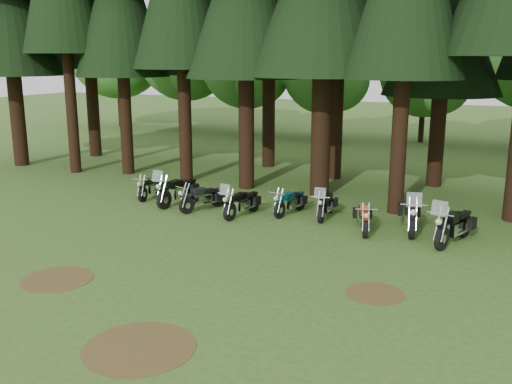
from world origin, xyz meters
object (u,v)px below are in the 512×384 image
(motorcycle_2, at_px, (203,199))
(motorcycle_7, at_px, (410,216))
(motorcycle_4, at_px, (290,203))
(motorcycle_1, at_px, (178,191))
(motorcycle_3, at_px, (242,204))
(motorcycle_0, at_px, (151,188))
(motorcycle_8, at_px, (454,227))
(motorcycle_6, at_px, (363,218))
(motorcycle_5, at_px, (326,206))

(motorcycle_2, height_order, motorcycle_7, motorcycle_7)
(motorcycle_4, bearing_deg, motorcycle_2, -153.91)
(motorcycle_1, bearing_deg, motorcycle_4, 13.24)
(motorcycle_4, bearing_deg, motorcycle_3, -135.26)
(motorcycle_4, bearing_deg, motorcycle_0, -168.77)
(motorcycle_1, distance_m, motorcycle_8, 10.07)
(motorcycle_1, distance_m, motorcycle_3, 2.97)
(motorcycle_6, bearing_deg, motorcycle_0, 155.79)
(motorcycle_5, xyz_separation_m, motorcycle_8, (4.38, -1.09, 0.09))
(motorcycle_2, bearing_deg, motorcycle_0, -173.57)
(motorcycle_3, bearing_deg, motorcycle_6, 9.07)
(motorcycle_0, distance_m, motorcycle_5, 7.24)
(motorcycle_4, xyz_separation_m, motorcycle_8, (5.68, -1.03, 0.11))
(motorcycle_5, bearing_deg, motorcycle_3, -165.18)
(motorcycle_0, height_order, motorcycle_3, motorcycle_3)
(motorcycle_1, bearing_deg, motorcycle_5, 12.25)
(motorcycle_2, distance_m, motorcycle_3, 1.65)
(motorcycle_2, bearing_deg, motorcycle_8, 20.79)
(motorcycle_4, bearing_deg, motorcycle_6, -7.22)
(motorcycle_2, height_order, motorcycle_8, motorcycle_8)
(motorcycle_3, bearing_deg, motorcycle_0, 176.87)
(motorcycle_4, xyz_separation_m, motorcycle_6, (2.90, -0.93, 0.02))
(motorcycle_3, relative_size, motorcycle_7, 0.87)
(motorcycle_4, distance_m, motorcycle_8, 5.77)
(motorcycle_5, bearing_deg, motorcycle_8, -19.96)
(motorcycle_2, bearing_deg, motorcycle_1, -172.58)
(motorcycle_6, distance_m, motorcycle_7, 1.50)
(motorcycle_4, distance_m, motorcycle_7, 4.27)
(motorcycle_2, xyz_separation_m, motorcycle_8, (8.77, -0.16, 0.09))
(motorcycle_4, height_order, motorcycle_8, motorcycle_8)
(motorcycle_7, bearing_deg, motorcycle_0, 165.21)
(motorcycle_0, bearing_deg, motorcycle_3, -19.02)
(motorcycle_2, distance_m, motorcycle_5, 4.49)
(motorcycle_7, bearing_deg, motorcycle_8, -41.24)
(motorcycle_1, xyz_separation_m, motorcycle_8, (10.06, -0.50, 0.01))
(motorcycle_5, relative_size, motorcycle_6, 1.03)
(motorcycle_3, xyz_separation_m, motorcycle_8, (7.12, -0.04, 0.07))
(motorcycle_8, bearing_deg, motorcycle_2, -164.69)
(motorcycle_0, relative_size, motorcycle_7, 0.80)
(motorcycle_2, xyz_separation_m, motorcycle_7, (7.35, 0.58, 0.09))
(motorcycle_6, bearing_deg, motorcycle_7, 6.38)
(motorcycle_3, distance_m, motorcycle_8, 7.12)
(motorcycle_0, relative_size, motorcycle_8, 0.80)
(motorcycle_2, xyz_separation_m, motorcycle_3, (1.65, -0.12, 0.02))
(motorcycle_6, height_order, motorcycle_8, motorcycle_8)
(motorcycle_7, bearing_deg, motorcycle_3, 173.36)
(motorcycle_3, height_order, motorcycle_7, motorcycle_7)
(motorcycle_6, bearing_deg, motorcycle_3, 162.06)
(motorcycle_4, bearing_deg, motorcycle_1, -162.60)
(motorcycle_0, bearing_deg, motorcycle_7, -8.78)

